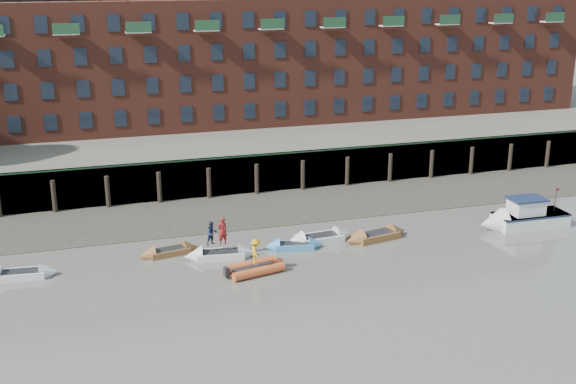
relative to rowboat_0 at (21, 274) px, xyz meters
name	(u,v)px	position (x,y,z in m)	size (l,w,h in m)	color
ground	(321,314)	(15.94, -9.78, -0.23)	(220.00, 220.00, 0.00)	#656058
foreshore	(244,211)	(15.94, 8.22, -0.23)	(110.00, 8.00, 0.50)	#3D382F
mud_band	(255,225)	(15.94, 4.82, -0.23)	(110.00, 1.60, 0.10)	#4C4336
river_wall	(231,176)	(15.94, 12.60, 1.37)	(110.00, 1.23, 3.30)	#2D2A26
bank_terrace	(202,139)	(15.94, 26.22, 1.37)	(110.00, 28.00, 3.20)	#5E594D
apartment_terrace	(196,23)	(15.94, 27.22, 12.60)	(80.60, 15.56, 20.98)	brown
rowboat_0	(21,274)	(0.00, 0.00, 0.00)	(4.52, 1.68, 1.28)	silver
rowboat_2	(169,251)	(9.16, 1.10, -0.02)	(4.24, 1.95, 1.19)	brown
rowboat_3	(220,255)	(12.28, -0.49, 0.01)	(4.84, 1.93, 1.37)	silver
rowboat_4	(294,246)	(17.36, -0.28, -0.02)	(4.17, 1.78, 1.17)	teal
rowboat_5	(319,238)	(19.39, 0.35, 0.03)	(5.09, 1.85, 1.45)	silver
rowboat_6	(376,236)	(23.34, -0.31, 0.02)	(5.10, 2.37, 1.42)	brown
rib_tender	(257,268)	(13.99, -3.32, 0.06)	(3.88, 2.49, 0.65)	#C75024
motor_launch	(517,218)	(34.03, -1.06, 0.48)	(6.77, 2.29, 2.78)	silver
person_rower_a	(222,231)	(12.47, -0.40, 1.61)	(0.67, 0.44, 1.84)	maroon
person_rower_b	(212,233)	(11.81, -0.28, 1.48)	(0.77, 0.60, 1.58)	#19233F
person_rib_crew	(256,252)	(13.90, -3.43, 1.19)	(1.05, 0.60, 1.62)	orange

